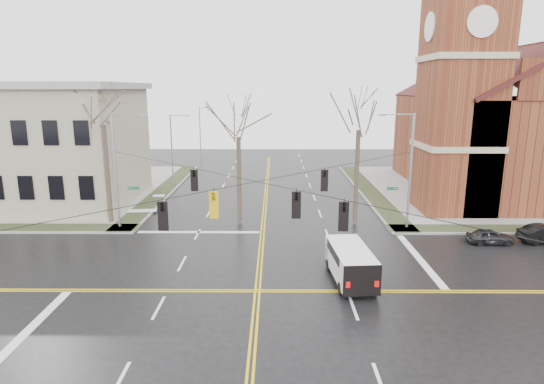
{
  "coord_description": "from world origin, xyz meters",
  "views": [
    {
      "loc": [
        0.97,
        -23.31,
        10.99
      ],
      "look_at": [
        0.77,
        6.0,
        4.27
      ],
      "focal_mm": 30.0,
      "sensor_mm": 36.0,
      "label": 1
    }
  ],
  "objects_px": {
    "church": "(503,113)",
    "parked_car_a": "(490,237)",
    "tree_nw_near": "(238,131)",
    "streetlight_north_a": "(173,147)",
    "signal_pole_nw": "(118,167)",
    "streetlight_north_b": "(201,131)",
    "signal_pole_ne": "(408,168)",
    "tree_ne": "(359,124)",
    "cargo_van": "(350,260)",
    "tree_nw_far": "(103,119)"
  },
  "relations": [
    {
      "from": "church",
      "to": "parked_car_a",
      "type": "height_order",
      "value": "church"
    },
    {
      "from": "tree_nw_near",
      "to": "church",
      "type": "bearing_deg",
      "value": 23.51
    },
    {
      "from": "church",
      "to": "streetlight_north_a",
      "type": "distance_m",
      "value": 35.78
    },
    {
      "from": "signal_pole_nw",
      "to": "streetlight_north_b",
      "type": "height_order",
      "value": "signal_pole_nw"
    },
    {
      "from": "signal_pole_ne",
      "to": "parked_car_a",
      "type": "relative_size",
      "value": 2.81
    },
    {
      "from": "signal_pole_ne",
      "to": "tree_ne",
      "type": "height_order",
      "value": "tree_ne"
    },
    {
      "from": "cargo_van",
      "to": "tree_nw_near",
      "type": "distance_m",
      "value": 15.1
    },
    {
      "from": "church",
      "to": "streetlight_north_b",
      "type": "bearing_deg",
      "value": 146.75
    },
    {
      "from": "church",
      "to": "signal_pole_ne",
      "type": "relative_size",
      "value": 3.06
    },
    {
      "from": "parked_car_a",
      "to": "cargo_van",
      "type": "bearing_deg",
      "value": 121.61
    },
    {
      "from": "streetlight_north_a",
      "to": "tree_nw_near",
      "type": "distance_m",
      "value": 17.48
    },
    {
      "from": "cargo_van",
      "to": "tree_ne",
      "type": "distance_m",
      "value": 13.62
    },
    {
      "from": "tree_ne",
      "to": "signal_pole_nw",
      "type": "bearing_deg",
      "value": -175.36
    },
    {
      "from": "church",
      "to": "streetlight_north_a",
      "type": "height_order",
      "value": "church"
    },
    {
      "from": "streetlight_north_a",
      "to": "parked_car_a",
      "type": "height_order",
      "value": "streetlight_north_a"
    },
    {
      "from": "streetlight_north_b",
      "to": "tree_nw_near",
      "type": "xyz_separation_m",
      "value": [
        8.67,
        -34.85,
        3.15
      ]
    },
    {
      "from": "signal_pole_nw",
      "to": "parked_car_a",
      "type": "xyz_separation_m",
      "value": [
        27.8,
        -3.54,
        -4.4
      ]
    },
    {
      "from": "signal_pole_ne",
      "to": "tree_nw_near",
      "type": "relative_size",
      "value": 0.86
    },
    {
      "from": "signal_pole_nw",
      "to": "cargo_van",
      "type": "height_order",
      "value": "signal_pole_nw"
    },
    {
      "from": "streetlight_north_a",
      "to": "tree_ne",
      "type": "xyz_separation_m",
      "value": [
        18.27,
        -14.96,
        3.76
      ]
    },
    {
      "from": "streetlight_north_b",
      "to": "signal_pole_ne",
      "type": "bearing_deg",
      "value": -58.95
    },
    {
      "from": "streetlight_north_a",
      "to": "cargo_van",
      "type": "distance_m",
      "value": 31.03
    },
    {
      "from": "signal_pole_ne",
      "to": "parked_car_a",
      "type": "distance_m",
      "value": 7.65
    },
    {
      "from": "tree_nw_far",
      "to": "tree_ne",
      "type": "relative_size",
      "value": 1.05
    },
    {
      "from": "cargo_van",
      "to": "tree_ne",
      "type": "xyz_separation_m",
      "value": [
        2.29,
        11.43,
        7.04
      ]
    },
    {
      "from": "signal_pole_nw",
      "to": "streetlight_north_b",
      "type": "xyz_separation_m",
      "value": [
        0.67,
        36.5,
        -0.48
      ]
    },
    {
      "from": "streetlight_north_a",
      "to": "tree_nw_far",
      "type": "bearing_deg",
      "value": -97.42
    },
    {
      "from": "signal_pole_nw",
      "to": "tree_nw_far",
      "type": "relative_size",
      "value": 0.75
    },
    {
      "from": "tree_nw_far",
      "to": "streetlight_north_b",
      "type": "bearing_deg",
      "value": 86.78
    },
    {
      "from": "signal_pole_ne",
      "to": "cargo_van",
      "type": "height_order",
      "value": "signal_pole_ne"
    },
    {
      "from": "cargo_van",
      "to": "tree_nw_near",
      "type": "bearing_deg",
      "value": 117.93
    },
    {
      "from": "signal_pole_ne",
      "to": "streetlight_north_b",
      "type": "distance_m",
      "value": 42.61
    },
    {
      "from": "signal_pole_nw",
      "to": "signal_pole_ne",
      "type": "bearing_deg",
      "value": 0.0
    },
    {
      "from": "signal_pole_ne",
      "to": "streetlight_north_a",
      "type": "relative_size",
      "value": 1.12
    },
    {
      "from": "tree_ne",
      "to": "signal_pole_ne",
      "type": "bearing_deg",
      "value": -22.51
    },
    {
      "from": "signal_pole_nw",
      "to": "church",
      "type": "bearing_deg",
      "value": 20.21
    },
    {
      "from": "streetlight_north_a",
      "to": "streetlight_north_b",
      "type": "distance_m",
      "value": 20.0
    },
    {
      "from": "tree_nw_near",
      "to": "tree_ne",
      "type": "xyz_separation_m",
      "value": [
        9.59,
        -0.11,
        0.61
      ]
    },
    {
      "from": "signal_pole_nw",
      "to": "parked_car_a",
      "type": "distance_m",
      "value": 28.36
    },
    {
      "from": "tree_nw_far",
      "to": "signal_pole_ne",
      "type": "bearing_deg",
      "value": -3.12
    },
    {
      "from": "streetlight_north_a",
      "to": "tree_ne",
      "type": "bearing_deg",
      "value": -39.32
    },
    {
      "from": "tree_nw_far",
      "to": "signal_pole_nw",
      "type": "bearing_deg",
      "value": -44.93
    },
    {
      "from": "streetlight_north_b",
      "to": "cargo_van",
      "type": "height_order",
      "value": "streetlight_north_b"
    },
    {
      "from": "signal_pole_nw",
      "to": "streetlight_north_a",
      "type": "bearing_deg",
      "value": 87.68
    },
    {
      "from": "signal_pole_ne",
      "to": "tree_nw_far",
      "type": "bearing_deg",
      "value": 176.88
    },
    {
      "from": "church",
      "to": "streetlight_north_b",
      "type": "distance_m",
      "value": 42.53
    },
    {
      "from": "tree_nw_near",
      "to": "tree_ne",
      "type": "distance_m",
      "value": 9.61
    },
    {
      "from": "cargo_van",
      "to": "parked_car_a",
      "type": "relative_size",
      "value": 1.69
    },
    {
      "from": "signal_pole_nw",
      "to": "tree_nw_far",
      "type": "bearing_deg",
      "value": 135.07
    },
    {
      "from": "cargo_van",
      "to": "tree_ne",
      "type": "bearing_deg",
      "value": 74.29
    }
  ]
}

